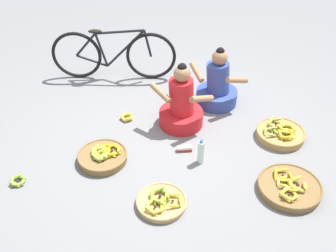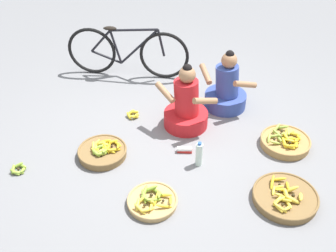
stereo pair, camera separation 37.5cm
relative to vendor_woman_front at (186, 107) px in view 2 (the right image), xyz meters
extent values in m
plane|color=slate|center=(-0.17, -0.30, -0.26)|extent=(10.00, 10.00, 0.00)
cylinder|color=red|center=(0.00, 0.00, -0.17)|extent=(0.52, 0.52, 0.18)
cylinder|color=red|center=(0.00, 0.00, 0.13)|extent=(0.39, 0.38, 0.44)
sphere|color=#9E704C|center=(0.00, 0.00, 0.42)|extent=(0.19, 0.19, 0.19)
sphere|color=black|center=(0.00, 0.00, 0.50)|extent=(0.10, 0.10, 0.10)
cylinder|color=#9E704C|center=(-0.24, -0.04, 0.21)|extent=(0.26, 0.27, 0.16)
cylinder|color=#9E704C|center=(0.21, -0.18, 0.21)|extent=(0.30, 0.23, 0.16)
cylinder|color=#334793|center=(0.48, 0.44, -0.17)|extent=(0.52, 0.52, 0.18)
cylinder|color=#334793|center=(0.48, 0.44, 0.11)|extent=(0.40, 0.39, 0.41)
sphere|color=#9E704C|center=(0.48, 0.44, 0.39)|extent=(0.19, 0.19, 0.19)
sphere|color=black|center=(0.48, 0.44, 0.46)|extent=(0.10, 0.10, 0.10)
cylinder|color=#9E704C|center=(0.21, 0.45, 0.19)|extent=(0.17, 0.31, 0.16)
cylinder|color=#9E704C|center=(0.67, 0.25, 0.19)|extent=(0.31, 0.20, 0.16)
torus|color=black|center=(-1.37, 1.15, 0.08)|extent=(0.69, 0.08, 0.68)
torus|color=black|center=(-0.35, 1.09, 0.08)|extent=(0.69, 0.08, 0.68)
cylinder|color=black|center=(-0.70, 1.11, 0.19)|extent=(0.55, 0.06, 0.55)
cylinder|color=black|center=(-1.02, 1.13, 0.17)|extent=(0.15, 0.04, 0.49)
cylinder|color=black|center=(-0.76, 1.11, 0.43)|extent=(0.65, 0.07, 0.08)
cylinder|color=black|center=(-1.16, 1.14, 0.00)|extent=(0.42, 0.06, 0.18)
cylinder|color=black|center=(-1.22, 1.14, 0.24)|extent=(0.32, 0.05, 0.35)
cylinder|color=black|center=(-0.39, 1.09, 0.27)|extent=(0.11, 0.04, 0.38)
ellipsoid|color=black|center=(-1.08, 1.13, 0.44)|extent=(0.18, 0.08, 0.05)
cylinder|color=#A87F47|center=(1.12, -0.29, -0.22)|extent=(0.54, 0.54, 0.08)
torus|color=#A87F47|center=(1.12, -0.29, -0.18)|extent=(0.55, 0.55, 0.02)
ellipsoid|color=yellow|center=(1.26, -0.27, -0.15)|extent=(0.04, 0.16, 0.09)
ellipsoid|color=yellow|center=(1.22, -0.21, -0.15)|extent=(0.16, 0.10, 0.06)
ellipsoid|color=yellow|center=(1.16, -0.21, -0.15)|extent=(0.16, 0.10, 0.06)
ellipsoid|color=yellow|center=(1.12, -0.26, -0.14)|extent=(0.08, 0.16, 0.09)
ellipsoid|color=yellow|center=(1.13, -0.31, -0.14)|extent=(0.12, 0.15, 0.10)
ellipsoid|color=yellow|center=(1.18, -0.35, -0.15)|extent=(0.16, 0.05, 0.06)
ellipsoid|color=yellow|center=(1.25, -0.32, -0.15)|extent=(0.13, 0.15, 0.08)
sphere|color=#382D19|center=(1.19, -0.27, -0.15)|extent=(0.03, 0.03, 0.03)
ellipsoid|color=#9EB747|center=(1.16, -0.18, -0.15)|extent=(0.05, 0.16, 0.07)
ellipsoid|color=#9EB747|center=(1.10, -0.11, -0.15)|extent=(0.16, 0.06, 0.08)
ellipsoid|color=#9EB747|center=(1.04, -0.13, -0.14)|extent=(0.12, 0.14, 0.09)
ellipsoid|color=#9EB747|center=(1.04, -0.22, -0.15)|extent=(0.13, 0.14, 0.07)
ellipsoid|color=#9EB747|center=(1.13, -0.24, -0.14)|extent=(0.15, 0.11, 0.10)
sphere|color=#382D19|center=(1.09, -0.18, -0.15)|extent=(0.03, 0.03, 0.03)
ellipsoid|color=#9EB747|center=(1.05, -0.32, -0.15)|extent=(0.04, 0.14, 0.07)
ellipsoid|color=#9EB747|center=(0.99, -0.27, -0.16)|extent=(0.14, 0.04, 0.06)
ellipsoid|color=#9EB747|center=(0.93, -0.31, -0.15)|extent=(0.06, 0.14, 0.08)
ellipsoid|color=#9EB747|center=(1.00, -0.38, -0.15)|extent=(0.13, 0.04, 0.07)
sphere|color=#382D19|center=(0.99, -0.33, -0.15)|extent=(0.03, 0.03, 0.03)
ellipsoid|color=gold|center=(1.22, -0.39, -0.16)|extent=(0.06, 0.15, 0.06)
ellipsoid|color=gold|center=(1.18, -0.32, -0.15)|extent=(0.15, 0.10, 0.09)
ellipsoid|color=gold|center=(1.13, -0.31, -0.15)|extent=(0.15, 0.08, 0.07)
ellipsoid|color=gold|center=(1.09, -0.39, -0.15)|extent=(0.07, 0.15, 0.09)
ellipsoid|color=gold|center=(1.13, -0.44, -0.15)|extent=(0.15, 0.08, 0.06)
ellipsoid|color=gold|center=(1.18, -0.44, -0.15)|extent=(0.15, 0.09, 0.08)
sphere|color=#382D19|center=(1.15, -0.38, -0.15)|extent=(0.03, 0.03, 0.03)
cylinder|color=brown|center=(1.00, -1.12, -0.23)|extent=(0.61, 0.61, 0.07)
torus|color=brown|center=(1.00, -1.12, -0.19)|extent=(0.63, 0.63, 0.02)
ellipsoid|color=yellow|center=(1.13, -1.16, -0.16)|extent=(0.07, 0.16, 0.08)
ellipsoid|color=yellow|center=(1.05, -1.08, -0.15)|extent=(0.16, 0.06, 0.10)
ellipsoid|color=yellow|center=(1.00, -1.16, -0.15)|extent=(0.07, 0.16, 0.09)
ellipsoid|color=yellow|center=(1.05, -1.21, -0.15)|extent=(0.16, 0.07, 0.09)
sphere|color=#382D19|center=(1.06, -1.15, -0.16)|extent=(0.03, 0.03, 0.03)
ellipsoid|color=gold|center=(1.03, -1.02, -0.16)|extent=(0.05, 0.16, 0.08)
ellipsoid|color=gold|center=(0.95, -0.94, -0.17)|extent=(0.16, 0.03, 0.06)
ellipsoid|color=gold|center=(0.89, -0.99, -0.16)|extent=(0.07, 0.16, 0.09)
ellipsoid|color=gold|center=(0.97, -1.08, -0.16)|extent=(0.16, 0.07, 0.07)
sphere|color=#382D19|center=(0.96, -1.01, -0.17)|extent=(0.03, 0.03, 0.03)
ellipsoid|color=yellow|center=(0.99, -1.11, -0.17)|extent=(0.05, 0.12, 0.06)
ellipsoid|color=yellow|center=(0.93, -1.05, -0.16)|extent=(0.12, 0.04, 0.07)
ellipsoid|color=yellow|center=(0.89, -1.09, -0.17)|extent=(0.06, 0.12, 0.05)
ellipsoid|color=yellow|center=(0.94, -1.16, -0.16)|extent=(0.12, 0.04, 0.07)
sphere|color=#382D19|center=(0.94, -1.10, -0.17)|extent=(0.03, 0.03, 0.03)
ellipsoid|color=yellow|center=(1.00, -1.25, -0.17)|extent=(0.06, 0.14, 0.05)
ellipsoid|color=yellow|center=(0.98, -1.22, -0.16)|extent=(0.13, 0.09, 0.08)
ellipsoid|color=yellow|center=(0.92, -1.21, -0.16)|extent=(0.13, 0.08, 0.07)
ellipsoid|color=yellow|center=(0.90, -1.23, -0.16)|extent=(0.11, 0.12, 0.07)
ellipsoid|color=yellow|center=(0.90, -1.30, -0.17)|extent=(0.10, 0.13, 0.06)
ellipsoid|color=yellow|center=(0.92, -1.32, -0.16)|extent=(0.13, 0.08, 0.08)
ellipsoid|color=yellow|center=(0.99, -1.30, -0.16)|extent=(0.11, 0.12, 0.07)
sphere|color=#382D19|center=(0.95, -1.27, -0.16)|extent=(0.03, 0.03, 0.03)
cylinder|color=brown|center=(-0.87, -0.62, -0.22)|extent=(0.52, 0.52, 0.08)
torus|color=brown|center=(-0.87, -0.62, -0.18)|extent=(0.53, 0.53, 0.02)
ellipsoid|color=gold|center=(-0.70, -0.58, -0.15)|extent=(0.04, 0.16, 0.09)
ellipsoid|color=gold|center=(-0.72, -0.53, -0.16)|extent=(0.13, 0.14, 0.06)
ellipsoid|color=gold|center=(-0.79, -0.52, -0.16)|extent=(0.16, 0.08, 0.06)
ellipsoid|color=gold|center=(-0.83, -0.55, -0.16)|extent=(0.10, 0.16, 0.06)
ellipsoid|color=gold|center=(-0.83, -0.63, -0.15)|extent=(0.12, 0.15, 0.08)
ellipsoid|color=gold|center=(-0.79, -0.65, -0.15)|extent=(0.16, 0.07, 0.07)
ellipsoid|color=gold|center=(-0.73, -0.64, -0.15)|extent=(0.15, 0.11, 0.08)
sphere|color=#382D19|center=(-0.77, -0.58, -0.16)|extent=(0.03, 0.03, 0.03)
ellipsoid|color=gold|center=(-0.80, -0.59, -0.15)|extent=(0.04, 0.16, 0.07)
ellipsoid|color=gold|center=(-0.86, -0.52, -0.15)|extent=(0.16, 0.06, 0.09)
ellipsoid|color=gold|center=(-0.95, -0.58, -0.16)|extent=(0.06, 0.17, 0.06)
ellipsoid|color=gold|center=(-0.87, -0.66, -0.16)|extent=(0.16, 0.04, 0.07)
sphere|color=#382D19|center=(-0.88, -0.59, -0.16)|extent=(0.03, 0.03, 0.03)
ellipsoid|color=yellow|center=(-0.84, -0.63, -0.16)|extent=(0.07, 0.15, 0.06)
ellipsoid|color=yellow|center=(-0.87, -0.56, -0.15)|extent=(0.14, 0.11, 0.07)
ellipsoid|color=yellow|center=(-0.91, -0.55, -0.16)|extent=(0.15, 0.06, 0.07)
ellipsoid|color=yellow|center=(-0.95, -0.57, -0.15)|extent=(0.11, 0.13, 0.09)
ellipsoid|color=yellow|center=(-0.96, -0.62, -0.15)|extent=(0.06, 0.14, 0.09)
ellipsoid|color=yellow|center=(-0.92, -0.67, -0.16)|extent=(0.15, 0.08, 0.06)
ellipsoid|color=yellow|center=(-0.85, -0.65, -0.16)|extent=(0.12, 0.13, 0.06)
sphere|color=#382D19|center=(-0.90, -0.61, -0.16)|extent=(0.03, 0.03, 0.03)
ellipsoid|color=#8CAD38|center=(-0.83, -0.67, -0.15)|extent=(0.05, 0.13, 0.09)
ellipsoid|color=#8CAD38|center=(-0.85, -0.63, -0.16)|extent=(0.12, 0.11, 0.06)
ellipsoid|color=#8CAD38|center=(-0.91, -0.62, -0.15)|extent=(0.13, 0.09, 0.07)
ellipsoid|color=#8CAD38|center=(-0.94, -0.66, -0.15)|extent=(0.05, 0.13, 0.07)
ellipsoid|color=#8CAD38|center=(-0.92, -0.71, -0.16)|extent=(0.12, 0.11, 0.06)
ellipsoid|color=#8CAD38|center=(-0.85, -0.71, -0.15)|extent=(0.13, 0.11, 0.07)
sphere|color=#382D19|center=(-0.88, -0.67, -0.15)|extent=(0.04, 0.04, 0.04)
cylinder|color=tan|center=(-0.26, -1.27, -0.24)|extent=(0.47, 0.47, 0.05)
torus|color=tan|center=(-0.26, -1.27, -0.21)|extent=(0.48, 0.48, 0.02)
ellipsoid|color=yellow|center=(-0.08, -1.28, -0.18)|extent=(0.04, 0.15, 0.08)
ellipsoid|color=yellow|center=(-0.14, -1.22, -0.18)|extent=(0.16, 0.04, 0.06)
ellipsoid|color=yellow|center=(-0.22, -1.28, -0.18)|extent=(0.06, 0.15, 0.08)
ellipsoid|color=yellow|center=(-0.14, -1.36, -0.18)|extent=(0.16, 0.06, 0.07)
sphere|color=#382D19|center=(-0.15, -1.29, -0.19)|extent=(0.03, 0.03, 0.03)
ellipsoid|color=#8CAD38|center=(-0.20, -1.22, -0.17)|extent=(0.05, 0.16, 0.10)
ellipsoid|color=#8CAD38|center=(-0.22, -1.18, -0.18)|extent=(0.15, 0.13, 0.06)
ellipsoid|color=#8CAD38|center=(-0.29, -1.16, -0.17)|extent=(0.16, 0.08, 0.09)
ellipsoid|color=#8CAD38|center=(-0.34, -1.21, -0.17)|extent=(0.07, 0.16, 0.09)
ellipsoid|color=#8CAD38|center=(-0.34, -1.26, -0.18)|extent=(0.09, 0.17, 0.07)
ellipsoid|color=#8CAD38|center=(-0.29, -1.30, -0.18)|extent=(0.17, 0.09, 0.08)
ellipsoid|color=#8CAD38|center=(-0.23, -1.29, -0.17)|extent=(0.16, 0.11, 0.09)
sphere|color=#382D19|center=(-0.27, -1.23, -0.18)|extent=(0.03, 0.03, 0.03)
ellipsoid|color=yellow|center=(-0.25, -1.36, -0.18)|extent=(0.04, 0.15, 0.06)
ellipsoid|color=yellow|center=(-0.28, -1.31, -0.18)|extent=(0.13, 0.12, 0.08)
ellipsoid|color=yellow|center=(-0.36, -1.31, -0.18)|extent=(0.13, 0.12, 0.08)
ellipsoid|color=yellow|center=(-0.38, -1.36, -0.18)|extent=(0.04, 0.15, 0.06)
ellipsoid|color=yellow|center=(-0.35, -1.41, -0.18)|extent=(0.14, 0.11, 0.08)
ellipsoid|color=yellow|center=(-0.28, -1.41, -0.18)|extent=(0.14, 0.11, 0.07)
sphere|color=#382D19|center=(-0.32, -1.36, -0.18)|extent=(0.03, 0.03, 0.03)
ellipsoid|color=#8CAD38|center=(-1.64, -0.93, -0.24)|extent=(0.04, 0.13, 0.06)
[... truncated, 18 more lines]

